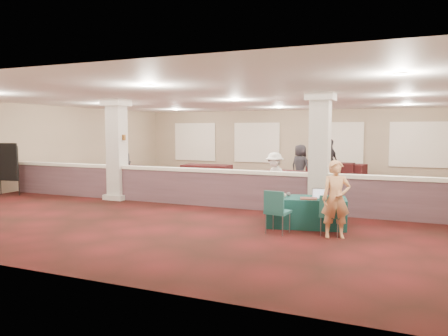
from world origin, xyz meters
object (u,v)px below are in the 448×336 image
at_px(woman, 336,199).
at_px(attendee_b, 275,177).
at_px(attendee_a, 121,165).
at_px(conf_chair_side, 276,208).
at_px(far_table_front_right, 323,185).
at_px(far_table_back_left, 207,174).
at_px(attendee_c, 329,161).
at_px(near_table, 306,212).
at_px(conf_chair_main, 331,212).
at_px(attendee_d, 300,166).
at_px(far_table_front_left, 125,173).
at_px(far_table_back_center, 330,172).
at_px(far_table_front_center, 290,181).
at_px(easel_board, 4,162).
at_px(far_table_back_right, 343,172).

bearing_deg(woman, attendee_b, 103.77).
bearing_deg(attendee_a, conf_chair_side, -30.13).
height_order(far_table_front_right, far_table_back_left, far_table_back_left).
bearing_deg(attendee_c, near_table, -147.74).
distance_m(near_table, conf_chair_main, 0.98).
xyz_separation_m(woman, attendee_d, (-2.50, 7.41, 0.03)).
height_order(near_table, conf_chair_side, conf_chair_side).
distance_m(attendee_c, attendee_d, 2.11).
bearing_deg(far_table_front_left, far_table_back_center, 20.88).
xyz_separation_m(far_table_back_center, attendee_a, (-6.63, -6.03, 0.55)).
bearing_deg(attendee_c, far_table_back_left, 142.10).
bearing_deg(woman, near_table, 116.15).
relative_size(woman, far_table_front_center, 0.88).
distance_m(far_table_front_center, attendee_b, 2.39).
distance_m(woman, far_table_front_right, 5.94).
height_order(easel_board, far_table_front_left, easel_board).
height_order(near_table, far_table_back_center, far_table_back_center).
relative_size(conf_chair_main, woman, 0.54).
bearing_deg(attendee_b, easel_board, -134.66).
xyz_separation_m(near_table, far_table_front_left, (-9.53, 6.12, -0.01)).
distance_m(near_table, attendee_b, 3.58).
bearing_deg(conf_chair_main, far_table_back_right, 103.57).
distance_m(far_table_front_right, attendee_c, 3.68).
xyz_separation_m(near_table, conf_chair_main, (0.67, -0.70, 0.17)).
height_order(near_table, conf_chair_main, conf_chair_main).
bearing_deg(attendee_d, far_table_back_center, -80.34).
relative_size(near_table, conf_chair_main, 2.04).
relative_size(conf_chair_main, attendee_b, 0.57).
height_order(far_table_front_right, attendee_d, attendee_d).
xyz_separation_m(woman, attendee_b, (-2.49, 3.91, -0.04)).
height_order(conf_chair_main, conf_chair_side, conf_chair_side).
relative_size(far_table_front_center, far_table_back_center, 0.92).
relative_size(far_table_front_right, attendee_c, 0.97).
relative_size(near_table, conf_chair_side, 1.88).
bearing_deg(attendee_d, conf_chair_side, 123.37).
bearing_deg(near_table, attendee_c, 84.62).
bearing_deg(far_table_front_left, conf_chair_side, -37.95).
relative_size(attendee_b, attendee_d, 0.91).
xyz_separation_m(woman, far_table_front_left, (-10.31, 6.91, -0.47)).
height_order(woman, far_table_front_right, woman).
distance_m(conf_chair_side, far_table_front_center, 6.59).
xyz_separation_m(conf_chair_side, far_table_back_center, (-0.59, 10.33, -0.16)).
height_order(conf_chair_main, attendee_c, attendee_c).
bearing_deg(conf_chair_side, far_table_back_right, 97.81).
height_order(far_table_front_left, attendee_a, attendee_a).
bearing_deg(woman, conf_chair_main, 122.59).
bearing_deg(near_table, far_table_front_center, 96.68).
relative_size(easel_board, far_table_back_center, 0.91).
distance_m(far_table_back_left, far_table_back_right, 6.03).
distance_m(conf_chair_side, far_table_back_right, 10.59).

